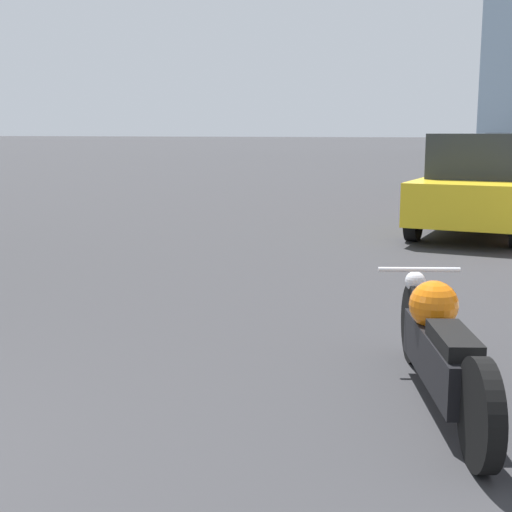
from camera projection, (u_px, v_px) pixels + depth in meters
name	position (u px, v px, depth m)	size (l,w,h in m)	color
motorcycle	(440.00, 347.00, 4.73)	(0.99, 2.35, 0.79)	black
parked_car_yellow	(478.00, 186.00, 12.41)	(2.13, 4.14, 1.76)	gold
parked_car_green	(495.00, 160.00, 22.73)	(1.82, 4.26, 1.72)	#1E6B33
parked_car_white	(500.00, 151.00, 34.25)	(1.84, 4.07, 1.70)	silver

